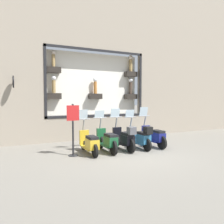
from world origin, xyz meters
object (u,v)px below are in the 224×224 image
scooter_teal_1 (140,137)px  shop_sign_post (73,128)px  scooter_navy_0 (154,136)px  scooter_green_3 (107,141)px  scooter_yellow_4 (90,143)px  scooter_black_2 (125,138)px

scooter_teal_1 → shop_sign_post: (0.08, 2.82, 0.55)m
scooter_navy_0 → shop_sign_post: 3.60m
scooter_green_3 → scooter_yellow_4: bearing=90.3°
scooter_green_3 → shop_sign_post: size_ratio=0.96×
scooter_navy_0 → scooter_yellow_4: 2.93m
scooter_yellow_4 → shop_sign_post: bearing=88.6°
scooter_navy_0 → scooter_yellow_4: (-0.01, 2.93, -0.03)m
scooter_black_2 → scooter_yellow_4: scooter_black_2 is taller
scooter_green_3 → scooter_navy_0: bearing=-89.9°
scooter_green_3 → shop_sign_post: shop_sign_post is taller
scooter_black_2 → scooter_navy_0: bearing=-87.7°
scooter_navy_0 → scooter_teal_1: bearing=95.3°
scooter_yellow_4 → scooter_teal_1: bearing=-91.6°
scooter_teal_1 → scooter_black_2: bearing=89.2°
scooter_teal_1 → scooter_green_3: 1.47m
scooter_black_2 → shop_sign_post: 2.16m
scooter_green_3 → scooter_yellow_4: 0.73m
scooter_teal_1 → scooter_green_3: (0.07, 1.47, -0.03)m
scooter_teal_1 → shop_sign_post: shop_sign_post is taller
scooter_yellow_4 → scooter_green_3: bearing=-89.7°
scooter_navy_0 → scooter_black_2: scooter_navy_0 is taller
scooter_teal_1 → scooter_green_3: size_ratio=0.99×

